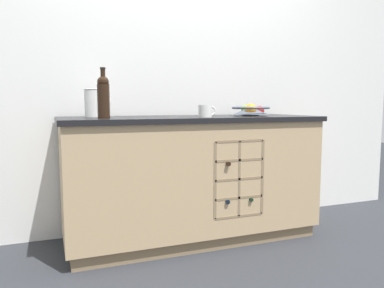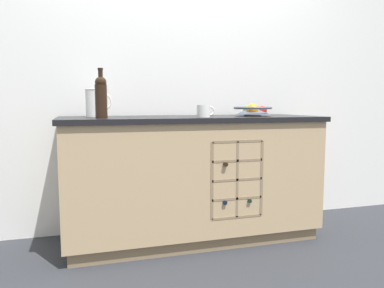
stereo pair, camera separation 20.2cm
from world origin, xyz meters
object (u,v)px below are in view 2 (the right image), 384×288
at_px(fruit_bowl, 253,110).
at_px(ceramic_mug, 204,111).
at_px(white_pitcher, 95,102).
at_px(standing_wine_bottle, 101,96).

relative_size(fruit_bowl, ceramic_mug, 2.26).
xyz_separation_m(fruit_bowl, white_pitcher, (-1.13, 0.15, 0.06)).
distance_m(fruit_bowl, standing_wine_bottle, 1.12).
height_order(fruit_bowl, standing_wine_bottle, standing_wine_bottle).
relative_size(fruit_bowl, white_pitcher, 1.48).
bearing_deg(fruit_bowl, ceramic_mug, -161.22).
xyz_separation_m(fruit_bowl, ceramic_mug, (-0.43, -0.15, -0.00)).
height_order(fruit_bowl, white_pitcher, white_pitcher).
bearing_deg(ceramic_mug, fruit_bowl, 18.78).
distance_m(ceramic_mug, standing_wine_bottle, 0.68).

